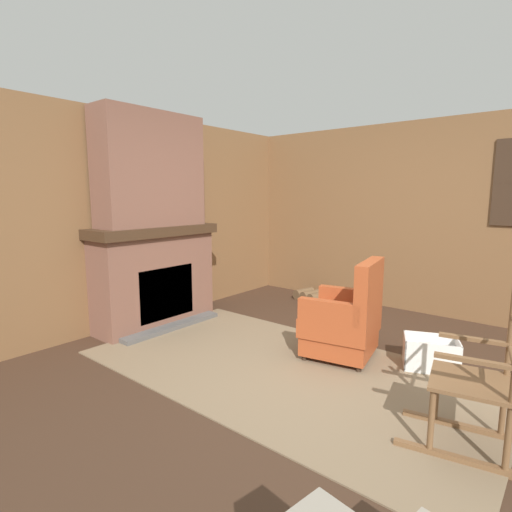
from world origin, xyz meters
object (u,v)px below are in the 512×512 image
rocking_chair (478,389)px  firewood_stack (311,295)px  storage_case (177,219)px  oil_lamp_vase (136,218)px  armchair (345,322)px  laundry_basket (431,354)px  decorative_plate_on_mantel (150,215)px

rocking_chair → firewood_stack: 3.57m
rocking_chair → storage_case: bearing=-21.4°
oil_lamp_vase → rocking_chair: bearing=-0.8°
armchair → rocking_chair: (1.27, -0.77, 0.04)m
rocking_chair → laundry_basket: size_ratio=2.07×
storage_case → armchair: bearing=3.2°
oil_lamp_vase → storage_case: bearing=90.0°
armchair → laundry_basket: 0.80m
storage_case → decorative_plate_on_mantel: 0.39m
firewood_stack → decorative_plate_on_mantel: size_ratio=2.08×
storage_case → laundry_basket: bearing=7.4°
rocking_chair → firewood_stack: size_ratio=2.16×
rocking_chair → decorative_plate_on_mantel: bearing=-15.2°
rocking_chair → storage_case: size_ratio=5.43×
storage_case → decorative_plate_on_mantel: decorative_plate_on_mantel is taller
armchair → oil_lamp_vase: 2.57m
oil_lamp_vase → decorative_plate_on_mantel: bearing=95.4°
laundry_basket → oil_lamp_vase: (-3.00, -0.99, 1.15)m
armchair → firewood_stack: (-1.36, 1.61, -0.28)m
rocking_chair → oil_lamp_vase: bearing=-11.8°
rocking_chair → firewood_stack: (-2.63, 2.39, -0.32)m
oil_lamp_vase → firewood_stack: bearing=68.6°
rocking_chair → storage_case: storage_case is taller
laundry_basket → oil_lamp_vase: bearing=-161.8°
rocking_chair → armchair: bearing=-42.4°
storage_case → firewood_stack: bearing=62.2°
firewood_stack → decorative_plate_on_mantel: bearing=-113.8°
decorative_plate_on_mantel → oil_lamp_vase: bearing=-84.6°
armchair → decorative_plate_on_mantel: (-2.30, -0.52, 0.96)m
oil_lamp_vase → storage_case: size_ratio=1.37×
rocking_chair → oil_lamp_vase: (-3.55, 0.05, 0.90)m
armchair → decorative_plate_on_mantel: bearing=2.0°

